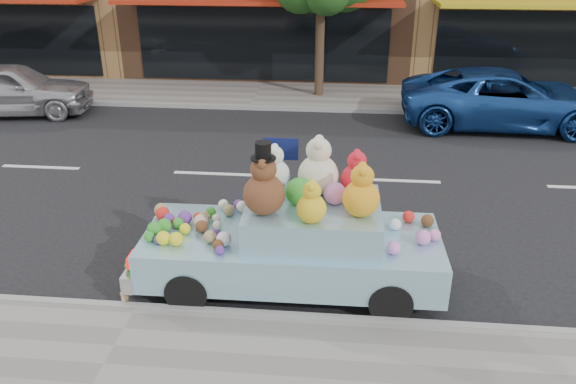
# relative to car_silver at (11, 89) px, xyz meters

# --- Properties ---
(ground) EXTENTS (120.00, 120.00, 0.00)m
(ground) POSITION_rel_car_silver_xyz_m (6.74, -3.87, -0.75)
(ground) COLOR black
(ground) RESTS_ON ground
(far_sidewalk) EXTENTS (60.00, 3.00, 0.12)m
(far_sidewalk) POSITION_rel_car_silver_xyz_m (6.74, 2.63, -0.69)
(far_sidewalk) COLOR gray
(far_sidewalk) RESTS_ON ground
(near_kerb) EXTENTS (60.00, 0.12, 0.13)m
(near_kerb) POSITION_rel_car_silver_xyz_m (6.74, -8.87, -0.69)
(near_kerb) COLOR gray
(near_kerb) RESTS_ON ground
(far_kerb) EXTENTS (60.00, 0.12, 0.13)m
(far_kerb) POSITION_rel_car_silver_xyz_m (6.74, 1.13, -0.69)
(far_kerb) COLOR gray
(far_kerb) RESTS_ON ground
(car_silver) EXTENTS (4.66, 2.48, 1.51)m
(car_silver) POSITION_rel_car_silver_xyz_m (0.00, 0.00, 0.00)
(car_silver) COLOR #AFAEB3
(car_silver) RESTS_ON ground
(car_blue) EXTENTS (5.55, 2.69, 1.52)m
(car_blue) POSITION_rel_car_silver_xyz_m (13.86, 0.24, 0.01)
(car_blue) COLOR #1B4595
(car_blue) RESTS_ON ground
(art_car) EXTENTS (4.50, 1.81, 2.37)m
(art_car) POSITION_rel_car_silver_xyz_m (8.85, -7.93, 0.06)
(art_car) COLOR black
(art_car) RESTS_ON ground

